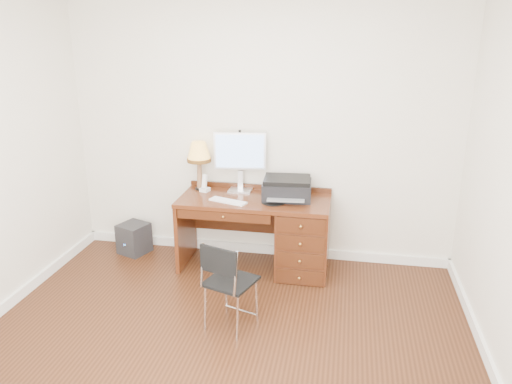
% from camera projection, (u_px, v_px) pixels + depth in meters
% --- Properties ---
extents(ground, '(4.00, 4.00, 0.00)m').
position_uv_depth(ground, '(221.00, 347.00, 3.89)').
color(ground, black).
rests_on(ground, ground).
extents(room_shell, '(4.00, 4.00, 4.00)m').
position_uv_depth(room_shell, '(238.00, 300.00, 4.46)').
color(room_shell, silver).
rests_on(room_shell, ground).
extents(desk, '(1.50, 0.67, 0.75)m').
position_uv_depth(desk, '(286.00, 232.00, 5.01)').
color(desk, '#542511').
rests_on(desk, ground).
extents(monitor, '(0.53, 0.20, 0.61)m').
position_uv_depth(monitor, '(240.00, 154.00, 5.09)').
color(monitor, silver).
rests_on(monitor, desk).
extents(keyboard, '(0.40, 0.23, 0.01)m').
position_uv_depth(keyboard, '(228.00, 201.00, 4.86)').
color(keyboard, white).
rests_on(keyboard, desk).
extents(mouse_pad, '(0.24, 0.24, 0.05)m').
position_uv_depth(mouse_pad, '(274.00, 201.00, 4.84)').
color(mouse_pad, black).
rests_on(mouse_pad, desk).
extents(printer, '(0.50, 0.40, 0.21)m').
position_uv_depth(printer, '(287.00, 188.00, 4.94)').
color(printer, black).
rests_on(printer, desk).
extents(leg_lamp, '(0.25, 0.25, 0.51)m').
position_uv_depth(leg_lamp, '(199.00, 155.00, 5.12)').
color(leg_lamp, black).
rests_on(leg_lamp, desk).
extents(phone, '(0.11, 0.11, 0.18)m').
position_uv_depth(phone, '(205.00, 186.00, 5.16)').
color(phone, white).
rests_on(phone, desk).
extents(pen_cup, '(0.07, 0.07, 0.09)m').
position_uv_depth(pen_cup, '(272.00, 191.00, 5.05)').
color(pen_cup, black).
rests_on(pen_cup, desk).
extents(chair, '(0.46, 0.47, 0.77)m').
position_uv_depth(chair, '(229.00, 278.00, 3.98)').
color(chair, black).
rests_on(chair, ground).
extents(equipment_box, '(0.37, 0.37, 0.33)m').
position_uv_depth(equipment_box, '(134.00, 238.00, 5.48)').
color(equipment_box, black).
rests_on(equipment_box, ground).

